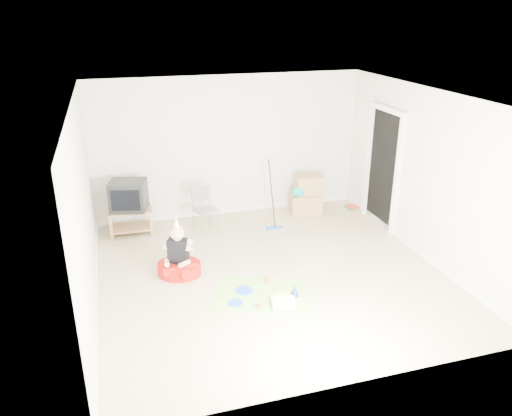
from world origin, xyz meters
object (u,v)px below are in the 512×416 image
object	(u,v)px
crt_tv	(128,195)
folding_chair	(206,210)
tv_stand	(131,219)
seated_woman	(179,262)
birthday_cake	(283,303)
cardboard_boxes	(306,195)

from	to	relation	value
crt_tv	folding_chair	size ratio (longest dim) A/B	0.73
tv_stand	crt_tv	distance (m)	0.44
crt_tv	tv_stand	bearing A→B (deg)	-30.31
seated_woman	birthday_cake	size ratio (longest dim) A/B	2.63
tv_stand	seated_woman	xyz separation A→B (m)	(0.59, -1.68, -0.07)
folding_chair	cardboard_boxes	bearing A→B (deg)	8.44
folding_chair	cardboard_boxes	xyz separation A→B (m)	(2.01, 0.30, -0.04)
crt_tv	seated_woman	distance (m)	1.85
tv_stand	folding_chair	world-z (taller)	folding_chair
cardboard_boxes	seated_woman	xyz separation A→B (m)	(-2.70, -1.73, -0.15)
tv_stand	folding_chair	bearing A→B (deg)	-10.89
tv_stand	seated_woman	size ratio (longest dim) A/B	0.80
folding_chair	birthday_cake	bearing A→B (deg)	-79.30
crt_tv	seated_woman	bearing A→B (deg)	-55.99
tv_stand	crt_tv	xyz separation A→B (m)	(-0.00, 0.00, 0.44)
tv_stand	birthday_cake	world-z (taller)	tv_stand
cardboard_boxes	birthday_cake	world-z (taller)	cardboard_boxes
seated_woman	birthday_cake	distance (m)	1.74
seated_woman	crt_tv	bearing A→B (deg)	109.32
folding_chair	seated_woman	xyz separation A→B (m)	(-0.69, -1.43, -0.19)
cardboard_boxes	seated_woman	world-z (taller)	seated_woman
crt_tv	folding_chair	xyz separation A→B (m)	(1.28, -0.25, -0.32)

